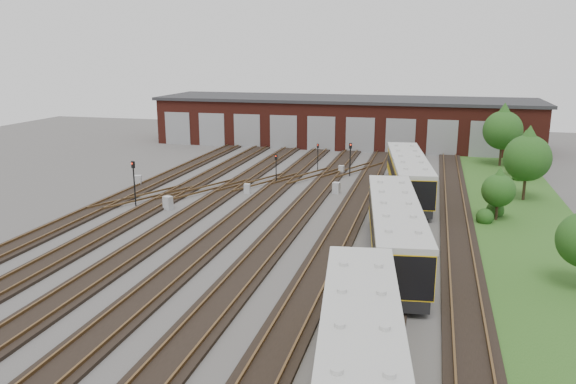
# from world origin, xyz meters

# --- Properties ---
(ground) EXTENTS (120.00, 120.00, 0.00)m
(ground) POSITION_xyz_m (0.00, 0.00, 0.00)
(ground) COLOR #43403E
(ground) RESTS_ON ground
(track_network) EXTENTS (30.40, 70.00, 0.33)m
(track_network) POSITION_xyz_m (-0.17, 0.59, 0.11)
(track_network) COLOR black
(track_network) RESTS_ON ground
(maintenance_shed) EXTENTS (51.00, 12.50, 6.35)m
(maintenance_shed) POSITION_xyz_m (-0.01, 39.97, 3.20)
(maintenance_shed) COLOR #531C14
(maintenance_shed) RESTS_ON ground
(grass_verge) EXTENTS (8.00, 55.00, 0.05)m
(grass_verge) POSITION_xyz_m (19.00, 10.00, 0.03)
(grass_verge) COLOR #244B19
(grass_verge) RESTS_ON ground
(metro_train) EXTENTS (4.92, 48.01, 3.26)m
(metro_train) POSITION_xyz_m (10.00, -3.44, 2.00)
(metro_train) COLOR black
(metro_train) RESTS_ON ground
(signal_mast_0) EXTENTS (0.33, 0.31, 3.75)m
(signal_mast_0) POSITION_xyz_m (-11.63, 3.89, 2.39)
(signal_mast_0) COLOR black
(signal_mast_0) RESTS_ON ground
(signal_mast_1) EXTENTS (0.24, 0.23, 2.83)m
(signal_mast_1) POSITION_xyz_m (-2.55, 14.65, 1.82)
(signal_mast_1) COLOR black
(signal_mast_1) RESTS_ON ground
(signal_mast_2) EXTENTS (0.21, 0.20, 2.88)m
(signal_mast_2) POSITION_xyz_m (0.10, 21.70, 1.83)
(signal_mast_2) COLOR black
(signal_mast_2) RESTS_ON ground
(signal_mast_3) EXTENTS (0.31, 0.29, 3.43)m
(signal_mast_3) POSITION_xyz_m (3.88, 19.65, 2.20)
(signal_mast_3) COLOR black
(signal_mast_3) RESTS_ON ground
(relay_cabinet_0) EXTENTS (0.74, 0.68, 1.01)m
(relay_cabinet_0) POSITION_xyz_m (-15.00, 10.40, 0.51)
(relay_cabinet_0) COLOR #A8AAAD
(relay_cabinet_0) RESTS_ON ground
(relay_cabinet_1) EXTENTS (0.58, 0.51, 0.88)m
(relay_cabinet_1) POSITION_xyz_m (-4.02, 10.19, 0.44)
(relay_cabinet_1) COLOR #A8AAAD
(relay_cabinet_1) RESTS_ON ground
(relay_cabinet_2) EXTENTS (0.80, 0.73, 1.11)m
(relay_cabinet_2) POSITION_xyz_m (-8.49, 3.52, 0.55)
(relay_cabinet_2) COLOR #A8AAAD
(relay_cabinet_2) RESTS_ON ground
(relay_cabinet_3) EXTENTS (0.57, 0.50, 0.87)m
(relay_cabinet_3) POSITION_xyz_m (2.84, 20.65, 0.43)
(relay_cabinet_3) COLOR #A8AAAD
(relay_cabinet_3) RESTS_ON ground
(relay_cabinet_4) EXTENTS (0.72, 0.64, 1.03)m
(relay_cabinet_4) POSITION_xyz_m (3.77, 12.17, 0.51)
(relay_cabinet_4) COLOR #A8AAAD
(relay_cabinet_4) RESTS_ON ground
(tree_0) EXTENTS (4.26, 4.26, 7.05)m
(tree_0) POSITION_xyz_m (19.30, 29.05, 4.53)
(tree_0) COLOR #312316
(tree_0) RESTS_ON ground
(tree_1) EXTENTS (2.96, 2.96, 4.90)m
(tree_1) POSITION_xyz_m (20.86, 23.37, 3.15)
(tree_1) COLOR #312316
(tree_1) RESTS_ON ground
(tree_2) EXTENTS (3.92, 3.92, 6.49)m
(tree_2) POSITION_xyz_m (19.73, 13.86, 4.17)
(tree_2) COLOR #312316
(tree_2) RESTS_ON ground
(tree_3) EXTENTS (2.48, 2.48, 4.11)m
(tree_3) POSITION_xyz_m (16.89, 7.05, 2.64)
(tree_3) COLOR #312316
(tree_3) RESTS_ON ground
(bush_0) EXTENTS (1.29, 1.29, 1.29)m
(bush_0) POSITION_xyz_m (16.00, 6.11, 0.65)
(bush_0) COLOR #174313
(bush_0) RESTS_ON ground
(bush_1) EXTENTS (1.35, 1.35, 1.35)m
(bush_1) POSITION_xyz_m (16.92, 8.25, 0.67)
(bush_1) COLOR #174313
(bush_1) RESTS_ON ground
(bush_2) EXTENTS (1.37, 1.37, 1.37)m
(bush_2) POSITION_xyz_m (20.42, 21.93, 0.69)
(bush_2) COLOR #174313
(bush_2) RESTS_ON ground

